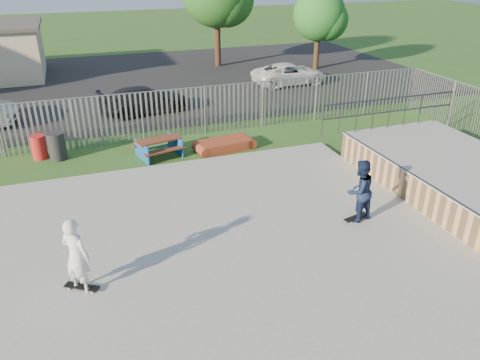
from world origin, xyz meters
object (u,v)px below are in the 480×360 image
object	(u,v)px
picnic_table	(159,147)
car_dark	(144,100)
funbox	(225,145)
trash_bin_grey	(57,146)
car_white	(290,74)
skater_white	(76,256)
tree_right	(319,15)
skater_navy	(359,191)
trash_bin_red	(39,147)

from	to	relation	value
picnic_table	car_dark	distance (m)	5.59
funbox	car_dark	world-z (taller)	car_dark
trash_bin_grey	car_white	distance (m)	14.69
car_white	skater_white	xyz separation A→B (m)	(-12.35, -15.54, 0.42)
tree_right	skater_white	world-z (taller)	tree_right
picnic_table	skater_navy	size ratio (longest dim) A/B	1.07
car_white	skater_navy	size ratio (longest dim) A/B	2.45
car_white	skater_white	distance (m)	19.86
trash_bin_grey	skater_navy	world-z (taller)	skater_navy
trash_bin_red	car_dark	xyz separation A→B (m)	(4.58, 4.29, 0.19)
funbox	car_dark	size ratio (longest dim) A/B	0.49
funbox	skater_navy	world-z (taller)	skater_navy
car_dark	skater_white	world-z (taller)	skater_white
car_white	tree_right	bearing A→B (deg)	-50.20
car_white	skater_navy	world-z (taller)	skater_navy
funbox	tree_right	world-z (taller)	tree_right
funbox	tree_right	bearing A→B (deg)	41.25
funbox	trash_bin_red	xyz separation A→B (m)	(-6.72, 1.49, 0.25)
funbox	tree_right	xyz separation A→B (m)	(10.13, 11.62, 3.23)
funbox	skater_navy	bearing A→B (deg)	-82.67
trash_bin_grey	skater_white	xyz separation A→B (m)	(0.44, -8.33, 0.53)
car_dark	trash_bin_grey	bearing A→B (deg)	129.72
picnic_table	trash_bin_grey	distance (m)	3.71
trash_bin_grey	trash_bin_red	bearing A→B (deg)	155.08
trash_bin_grey	car_dark	world-z (taller)	car_dark
skater_white	car_white	bearing A→B (deg)	-85.89
trash_bin_red	trash_bin_grey	bearing A→B (deg)	-24.92
picnic_table	trash_bin_red	bearing A→B (deg)	149.40
car_white	picnic_table	bearing A→B (deg)	128.22
trash_bin_grey	car_dark	bearing A→B (deg)	49.29
car_white	skater_white	world-z (taller)	skater_white
trash_bin_red	skater_navy	world-z (taller)	skater_navy
trash_bin_red	funbox	bearing A→B (deg)	-12.48
trash_bin_red	tree_right	size ratio (longest dim) A/B	0.18
trash_bin_grey	car_white	size ratio (longest dim) A/B	0.23
tree_right	skater_navy	distance (m)	20.15
trash_bin_grey	skater_white	distance (m)	8.36
trash_bin_red	skater_navy	xyz separation A→B (m)	(8.47, -8.04, 0.60)
trash_bin_grey	tree_right	bearing A→B (deg)	32.74
trash_bin_grey	skater_white	world-z (taller)	skater_white
trash_bin_red	trash_bin_grey	distance (m)	0.70
trash_bin_grey	car_dark	distance (m)	6.05
picnic_table	skater_white	xyz separation A→B (m)	(-3.13, -7.35, 0.69)
car_white	trash_bin_red	bearing A→B (deg)	113.83
trash_bin_grey	tree_right	distance (m)	19.50
car_dark	car_white	distance (m)	9.23
picnic_table	trash_bin_grey	xyz separation A→B (m)	(-3.57, 0.99, 0.16)
picnic_table	trash_bin_grey	bearing A→B (deg)	150.90
trash_bin_red	skater_navy	distance (m)	11.69
trash_bin_red	car_dark	world-z (taller)	car_dark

